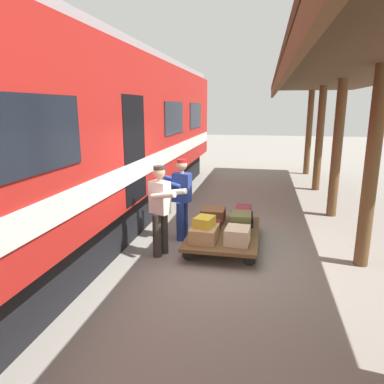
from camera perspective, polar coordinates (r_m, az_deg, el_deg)
name	(u,v)px	position (r m, az deg, el deg)	size (l,w,h in m)	color
ground_plane	(224,254)	(6.96, 5.14, -9.77)	(60.00, 60.00, 0.00)	gray
platform_canopy	(379,73)	(6.62, 27.64, 16.51)	(3.20, 18.94, 3.56)	brown
train_car	(62,142)	(7.48, -20.02, 7.45)	(3.02, 17.25, 4.00)	#B21E19
luggage_cart	(224,233)	(7.28, 5.13, -6.55)	(1.37, 2.18, 0.30)	brown
suitcase_brown_leather	(213,215)	(7.82, 3.40, -3.67)	(0.50, 0.51, 0.29)	brown
suitcase_maroon_trunk	(209,226)	(7.28, 2.73, -5.46)	(0.45, 0.46, 0.17)	maroon
suitcase_tan_vintage	(204,234)	(6.70, 1.95, -6.70)	(0.48, 0.58, 0.27)	tan
suitcase_cream_canvas	(237,235)	(6.63, 7.26, -6.90)	(0.43, 0.50, 0.30)	beige
suitcase_slate_roller	(240,227)	(7.21, 7.61, -5.55)	(0.41, 0.47, 0.22)	#4C515B
suitcase_black_hardshell	(242,219)	(7.78, 7.91, -4.21)	(0.48, 0.59, 0.20)	black
suitcase_yellow_case	(204,222)	(6.66, 1.99, -4.76)	(0.31, 0.40, 0.19)	gold
suitcase_burgundy_valise	(243,211)	(7.71, 8.18, -2.95)	(0.31, 0.50, 0.17)	maroon
suitcase_olive_duffel	(241,218)	(7.14, 7.81, -4.07)	(0.40, 0.52, 0.18)	brown
porter_in_overalls	(181,197)	(7.41, -1.74, -0.73)	(0.71, 0.51, 1.70)	navy
porter_by_door	(161,208)	(6.60, -5.01, -2.55)	(0.74, 0.60, 1.70)	#332D28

